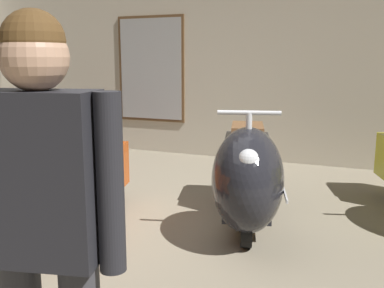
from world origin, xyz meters
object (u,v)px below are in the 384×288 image
object	(u,v)px
scooter_2	(247,175)
visitor_0	(45,221)
scooter_1	(76,182)
scooter_0	(26,138)

from	to	relation	value
scooter_2	visitor_0	world-z (taller)	visitor_0
scooter_1	scooter_0	bearing A→B (deg)	-142.64
scooter_1	visitor_0	world-z (taller)	visitor_0
scooter_0	scooter_2	xyz separation A→B (m)	(3.22, -0.89, 0.05)
scooter_0	visitor_0	bearing A→B (deg)	102.60
scooter_2	scooter_0	bearing A→B (deg)	-120.97
scooter_2	visitor_0	size ratio (longest dim) A/B	1.14
scooter_1	scooter_2	size ratio (longest dim) A/B	0.90
scooter_1	scooter_2	xyz separation A→B (m)	(1.31, 0.61, 0.05)
scooter_0	scooter_1	xyz separation A→B (m)	(1.91, -1.51, 0.01)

